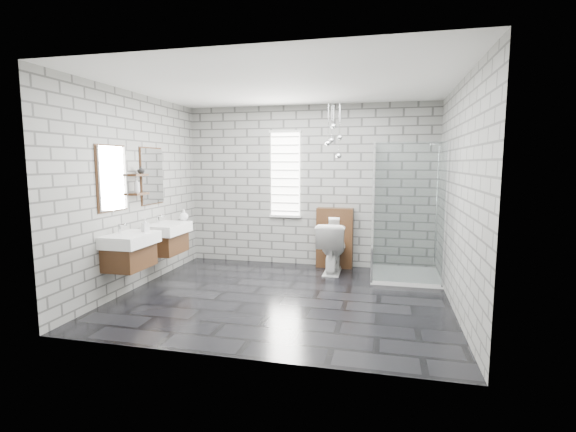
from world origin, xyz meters
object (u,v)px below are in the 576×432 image
(cistern_panel, at_px, (335,238))
(shower_enclosure, at_px, (399,246))
(vanity_right, at_px, (165,230))
(toilet, at_px, (332,247))
(vanity_left, at_px, (128,241))

(cistern_panel, bearing_deg, shower_enclosure, -26.59)
(vanity_right, height_order, toilet, vanity_right)
(vanity_left, relative_size, shower_enclosure, 0.77)
(cistern_panel, height_order, toilet, cistern_panel)
(cistern_panel, xyz_separation_m, shower_enclosure, (1.03, -0.52, 0.00))
(vanity_left, distance_m, cistern_panel, 3.27)
(vanity_left, bearing_deg, toilet, 38.69)
(shower_enclosure, relative_size, toilet, 2.51)
(vanity_right, bearing_deg, toilet, 22.38)
(vanity_left, height_order, cistern_panel, vanity_left)
(cistern_panel, xyz_separation_m, toilet, (0.00, -0.33, -0.10))
(shower_enclosure, distance_m, toilet, 1.05)
(shower_enclosure, bearing_deg, toilet, 169.97)
(vanity_right, xyz_separation_m, toilet, (2.38, 0.98, -0.35))
(shower_enclosure, bearing_deg, vanity_left, -153.23)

